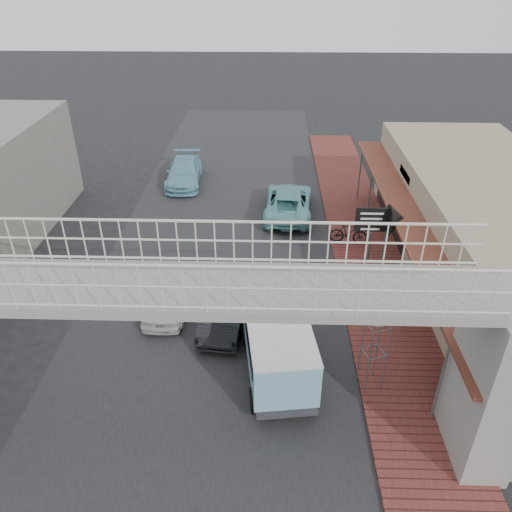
# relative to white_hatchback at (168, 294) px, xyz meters

# --- Properties ---
(ground) EXTENTS (120.00, 120.00, 0.00)m
(ground) POSITION_rel_white_hatchback_xyz_m (1.62, -2.04, -0.64)
(ground) COLOR black
(ground) RESTS_ON ground
(road_strip) EXTENTS (10.00, 60.00, 0.01)m
(road_strip) POSITION_rel_white_hatchback_xyz_m (1.62, -2.04, -0.63)
(road_strip) COLOR black
(road_strip) RESTS_ON ground
(sidewalk) EXTENTS (3.00, 40.00, 0.10)m
(sidewalk) POSITION_rel_white_hatchback_xyz_m (8.12, 0.96, -0.59)
(sidewalk) COLOR brown
(sidewalk) RESTS_ON ground
(shophouse_row) EXTENTS (7.20, 18.00, 4.00)m
(shophouse_row) POSITION_rel_white_hatchback_xyz_m (12.59, 1.96, 1.37)
(shophouse_row) COLOR gray
(shophouse_row) RESTS_ON ground
(footbridge) EXTENTS (16.40, 2.40, 6.34)m
(footbridge) POSITION_rel_white_hatchback_xyz_m (1.62, -6.04, 2.54)
(footbridge) COLOR gray
(footbridge) RESTS_ON ground
(white_hatchback) EXTENTS (1.53, 3.74, 1.27)m
(white_hatchback) POSITION_rel_white_hatchback_xyz_m (0.00, 0.00, 0.00)
(white_hatchback) COLOR silver
(white_hatchback) RESTS_ON ground
(dark_sedan) EXTENTS (1.87, 4.24, 1.35)m
(dark_sedan) POSITION_rel_white_hatchback_xyz_m (2.25, -0.68, 0.04)
(dark_sedan) COLOR black
(dark_sedan) RESTS_ON ground
(angkot_curb) EXTENTS (2.63, 5.13, 1.39)m
(angkot_curb) POSITION_rel_white_hatchback_xyz_m (4.71, 8.10, 0.06)
(angkot_curb) COLOR #65ACAF
(angkot_curb) RESTS_ON ground
(angkot_far) EXTENTS (2.12, 4.73, 1.35)m
(angkot_far) POSITION_rel_white_hatchback_xyz_m (-1.24, 12.05, 0.04)
(angkot_far) COLOR #6EABBF
(angkot_far) RESTS_ON ground
(angkot_van) EXTENTS (2.43, 4.47, 2.09)m
(angkot_van) POSITION_rel_white_hatchback_xyz_m (4.07, -3.39, 0.69)
(angkot_van) COLOR black
(angkot_van) RESTS_ON ground
(motorcycle_near) EXTENTS (1.81, 1.22, 0.90)m
(motorcycle_near) POSITION_rel_white_hatchback_xyz_m (8.58, 1.46, -0.09)
(motorcycle_near) COLOR black
(motorcycle_near) RESTS_ON sidewalk
(motorcycle_far) EXTENTS (1.78, 0.74, 1.04)m
(motorcycle_far) POSITION_rel_white_hatchback_xyz_m (7.38, 5.01, -0.02)
(motorcycle_far) COLOR black
(motorcycle_far) RESTS_ON sidewalk
(street_clock) EXTENTS (0.79, 0.73, 3.06)m
(street_clock) POSITION_rel_white_hatchback_xyz_m (6.92, -3.79, 2.00)
(street_clock) COLOR #59595B
(street_clock) RESTS_ON sidewalk
(arrow_sign) EXTENTS (1.93, 1.21, 3.36)m
(arrow_sign) POSITION_rel_white_hatchback_xyz_m (8.51, 1.95, 2.18)
(arrow_sign) COLOR #59595B
(arrow_sign) RESTS_ON sidewalk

